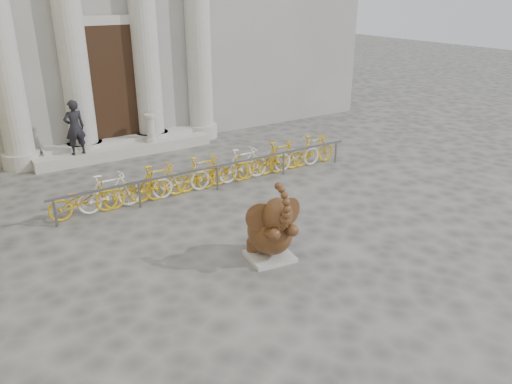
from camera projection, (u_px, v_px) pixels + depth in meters
ground at (283, 276)px, 9.93m from camera, size 80.00×80.00×0.00m
entrance_steps at (124, 149)px, 17.18m from camera, size 6.00×1.20×0.36m
elephant_statue at (271, 231)px, 10.31m from camera, size 1.22×1.41×1.83m
bike_rack at (213, 170)px, 14.18m from camera, size 9.17×0.53×1.00m
pedestrian at (75, 127)px, 15.70m from camera, size 0.67×0.47×1.75m
balustrade_post at (151, 129)px, 17.16m from camera, size 0.39×0.39×0.97m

